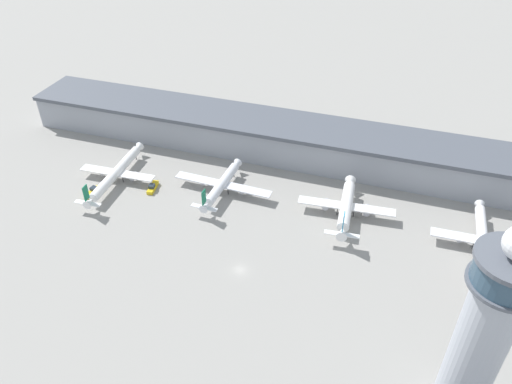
# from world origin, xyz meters

# --- Properties ---
(ground_plane) EXTENTS (1000.00, 1000.00, 0.00)m
(ground_plane) POSITION_xyz_m (0.00, 0.00, 0.00)
(ground_plane) COLOR gray
(terminal_building) EXTENTS (237.19, 25.00, 15.38)m
(terminal_building) POSITION_xyz_m (0.00, 70.00, 7.78)
(terminal_building) COLOR #9399A3
(terminal_building) RESTS_ON ground
(control_tower) EXTENTS (14.64, 14.64, 56.28)m
(control_tower) POSITION_xyz_m (64.17, -27.09, 27.61)
(control_tower) COLOR #ADB2BC
(control_tower) RESTS_ON ground
(airplane_gate_alpha) EXTENTS (30.76, 42.66, 11.57)m
(airplane_gate_alpha) POSITION_xyz_m (-62.20, 30.57, 3.92)
(airplane_gate_alpha) COLOR white
(airplane_gate_alpha) RESTS_ON ground
(airplane_gate_bravo) EXTENTS (38.53, 32.82, 11.53)m
(airplane_gate_bravo) POSITION_xyz_m (-20.20, 36.37, 4.00)
(airplane_gate_bravo) COLOR silver
(airplane_gate_bravo) RESTS_ON ground
(airplane_gate_charlie) EXTENTS (34.66, 34.06, 13.28)m
(airplane_gate_charlie) POSITION_xyz_m (26.66, 37.25, 4.40)
(airplane_gate_charlie) COLOR white
(airplane_gate_charlie) RESTS_ON ground
(airplane_gate_delta) EXTENTS (32.49, 42.71, 11.32)m
(airplane_gate_delta) POSITION_xyz_m (71.97, 33.01, 4.05)
(airplane_gate_delta) COLOR white
(airplane_gate_delta) RESTS_ON ground
(service_truck_catering) EXTENTS (3.50, 8.21, 2.53)m
(service_truck_catering) POSITION_xyz_m (-46.50, 30.25, 0.88)
(service_truck_catering) COLOR black
(service_truck_catering) RESTS_ON ground
(service_truck_fuel) EXTENTS (3.46, 7.53, 2.72)m
(service_truck_fuel) POSITION_xyz_m (-66.55, 20.53, 0.94)
(service_truck_fuel) COLOR black
(service_truck_fuel) RESTS_ON ground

